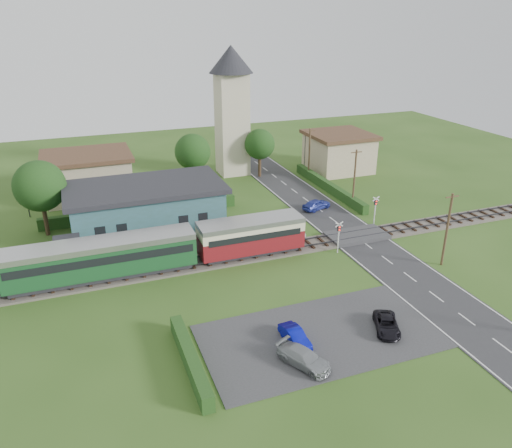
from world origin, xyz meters
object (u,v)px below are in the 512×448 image
object	(u,v)px
crossing_signal_near	(339,233)
car_park_blue	(295,336)
train	(63,264)
church_tower	(232,101)
pedestrian_far	(75,257)
house_west	(88,175)
house_east	(339,151)
car_park_silver	(304,358)
equipment_hut	(68,252)
car_park_dark	(387,324)
car_on_road	(316,204)
crossing_signal_far	(375,206)
pedestrian_near	(221,236)
station_building	(147,209)

from	to	relation	value
crossing_signal_near	car_park_blue	size ratio (longest dim) A/B	1.03
train	church_tower	xyz separation A→B (m)	(23.47, 26.00, 8.05)
pedestrian_far	crossing_signal_near	bearing A→B (deg)	-90.60
house_west	house_east	bearing A→B (deg)	-1.64
church_tower	car_park_blue	distance (m)	42.09
church_tower	car_park_silver	bearing A→B (deg)	-101.92
crossing_signal_near	car_park_blue	world-z (taller)	crossing_signal_near
equipment_hut	pedestrian_far	size ratio (longest dim) A/B	1.43
equipment_hut	pedestrian_far	xyz separation A→B (m)	(0.47, -0.38, -0.40)
house_east	pedestrian_far	bearing A→B (deg)	-152.93
car_park_dark	car_on_road	bearing A→B (deg)	99.70
house_east	crossing_signal_near	size ratio (longest dim) A/B	2.69
equipment_hut	church_tower	size ratio (longest dim) A/B	0.14
house_east	pedestrian_far	xyz separation A→B (m)	(-37.53, -19.18, -1.45)
car_park_silver	pedestrian_far	xyz separation A→B (m)	(-13.56, 19.32, 0.69)
train	pedestrian_far	world-z (taller)	train
car_on_road	car_park_dark	xyz separation A→B (m)	(-6.28, -23.69, -0.11)
crossing_signal_far	car_park_dark	distance (m)	20.30
car_on_road	car_park_silver	bearing A→B (deg)	132.86
church_tower	car_park_blue	size ratio (longest dim) A/B	5.51
car_park_dark	pedestrian_far	xyz separation A→B (m)	(-20.94, 17.91, 0.78)
car_park_silver	equipment_hut	bearing A→B (deg)	98.39
crossing_signal_near	pedestrian_near	xyz separation A→B (m)	(-10.25, 4.98, -0.89)
house_west	car_park_dark	world-z (taller)	house_west
car_park_blue	car_park_silver	distance (m)	2.46
house_west	train	bearing A→B (deg)	-98.58
equipment_hut	house_east	bearing A→B (deg)	26.32
equipment_hut	church_tower	xyz separation A→B (m)	(23.00, 22.80, 8.48)
train	house_east	distance (m)	44.32
car_on_road	car_park_silver	xyz separation A→B (m)	(-13.66, -25.10, -0.02)
station_building	church_tower	size ratio (longest dim) A/B	0.91
train	house_east	bearing A→B (deg)	29.77
pedestrian_near	train	bearing A→B (deg)	-14.83
station_building	train	distance (m)	12.36
crossing_signal_near	car_park_dark	bearing A→B (deg)	-103.29
crossing_signal_near	car_park_dark	xyz separation A→B (m)	(-3.00, -12.68, -1.57)
equipment_hut	car_park_dark	distance (m)	28.18
car_on_road	pedestrian_far	bearing A→B (deg)	83.39
train	house_west	distance (m)	23.27
car_park_blue	pedestrian_far	xyz separation A→B (m)	(-14.02, 16.91, 0.74)
car_on_road	crossing_signal_far	bearing A→B (deg)	-166.35
crossing_signal_near	car_park_blue	bearing A→B (deg)	-130.33
train	crossing_signal_far	xyz separation A→B (m)	(32.07, 2.39, -0.04)
church_tower	crossing_signal_far	world-z (taller)	church_tower
station_building	car_park_blue	distance (m)	24.06
house_west	pedestrian_near	distance (m)	23.32
crossing_signal_near	pedestrian_near	distance (m)	11.43
equipment_hut	train	distance (m)	3.26
train	pedestrian_far	xyz separation A→B (m)	(0.94, 2.82, -0.83)
equipment_hut	house_west	bearing A→B (deg)	81.38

